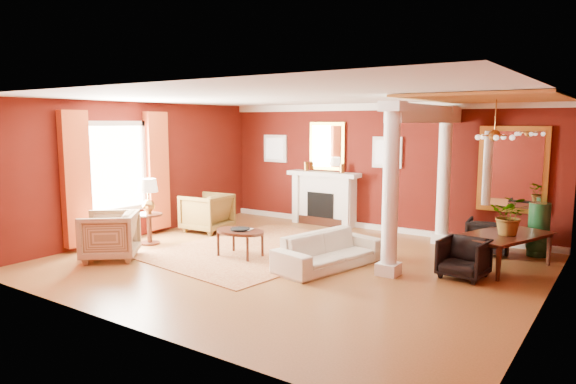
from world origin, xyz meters
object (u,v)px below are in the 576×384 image
Objects in this scene: sofa at (329,245)px; dining_table at (506,241)px; armchair_stripe at (109,233)px; coffee_table at (240,233)px; armchair_leopard at (207,211)px; side_table at (148,201)px.

dining_table reaches higher than sofa.
sofa is 2.11× the size of armchair_stripe.
coffee_table is 0.59× the size of dining_table.
armchair_leopard is 1.63m from side_table.
armchair_leopard is 0.57× the size of dining_table.
armchair_leopard is 0.96× the size of coffee_table.
coffee_table is (-1.70, -0.32, 0.06)m from sofa.
side_table is 0.80× the size of dining_table.
armchair_stripe is at bearing 129.70° from sofa.
dining_table is (6.27, 0.66, -0.01)m from armchair_leopard.
side_table is at bearing -172.93° from coffee_table.
armchair_stripe is at bearing -141.59° from coffee_table.
armchair_leopard is at bearing 116.02° from dining_table.
dining_table is at bearing 19.30° from side_table.
sofa is 3.00m from dining_table.
coffee_table is 4.64m from dining_table.
side_table is (-2.17, -0.27, 0.43)m from coffee_table.
coffee_table is at bearing 7.07° from side_table.
coffee_table is 0.74× the size of side_table.
side_table reaches higher than sofa.
armchair_leopard reaches higher than sofa.
dining_table is (2.51, 1.65, 0.08)m from sofa.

